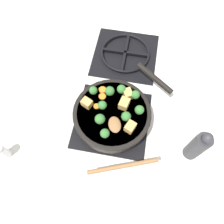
# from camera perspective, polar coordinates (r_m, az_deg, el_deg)

# --- Properties ---
(ground_plane) EXTENTS (2.40, 2.40, 0.00)m
(ground_plane) POSITION_cam_1_polar(r_m,az_deg,el_deg) (0.94, 0.00, -2.14)
(ground_plane) COLOR silver
(front_burner_grate) EXTENTS (0.31, 0.31, 0.03)m
(front_burner_grate) POSITION_cam_1_polar(r_m,az_deg,el_deg) (0.93, 0.00, -1.85)
(front_burner_grate) COLOR black
(front_burner_grate) RESTS_ON ground_plane
(rear_burner_grate) EXTENTS (0.31, 0.31, 0.03)m
(rear_burner_grate) POSITION_cam_1_polar(r_m,az_deg,el_deg) (1.12, 3.45, 15.00)
(rear_burner_grate) COLOR black
(rear_burner_grate) RESTS_ON ground_plane
(skillet_pan) EXTENTS (0.39, 0.43, 0.06)m
(skillet_pan) POSITION_cam_1_polar(r_m,az_deg,el_deg) (0.89, 0.14, -0.56)
(skillet_pan) COLOR black
(skillet_pan) RESTS_ON front_burner_grate
(wooden_spoon) EXTENTS (0.24, 0.24, 0.02)m
(wooden_spoon) POSITION_cam_1_polar(r_m,az_deg,el_deg) (0.80, 1.93, -9.39)
(wooden_spoon) COLOR olive
(wooden_spoon) RESTS_ON skillet_pan
(tofu_cube_center_large) EXTENTS (0.05, 0.05, 0.03)m
(tofu_cube_center_large) POSITION_cam_1_polar(r_m,az_deg,el_deg) (0.87, -6.58, 2.36)
(tofu_cube_center_large) COLOR tan
(tofu_cube_center_large) RESTS_ON skillet_pan
(tofu_cube_near_handle) EXTENTS (0.05, 0.05, 0.03)m
(tofu_cube_near_handle) POSITION_cam_1_polar(r_m,az_deg,el_deg) (0.82, 4.79, -3.92)
(tofu_cube_near_handle) COLOR tan
(tofu_cube_near_handle) RESTS_ON skillet_pan
(tofu_cube_east_chunk) EXTENTS (0.04, 0.05, 0.04)m
(tofu_cube_east_chunk) POSITION_cam_1_polar(r_m,az_deg,el_deg) (0.86, 3.21, 2.19)
(tofu_cube_east_chunk) COLOR tan
(tofu_cube_east_chunk) RESTS_ON skillet_pan
(tofu_cube_west_chunk) EXTENTS (0.05, 0.05, 0.03)m
(tofu_cube_west_chunk) POSITION_cam_1_polar(r_m,az_deg,el_deg) (0.89, 4.13, 4.74)
(tofu_cube_west_chunk) COLOR tan
(tofu_cube_west_chunk) RESTS_ON skillet_pan
(broccoli_floret_near_spoon) EXTENTS (0.04, 0.04, 0.05)m
(broccoli_floret_near_spoon) POSITION_cam_1_polar(r_m,az_deg,el_deg) (0.88, -0.59, 5.47)
(broccoli_floret_near_spoon) COLOR #709956
(broccoli_floret_near_spoon) RESTS_ON skillet_pan
(broccoli_floret_center_top) EXTENTS (0.04, 0.04, 0.04)m
(broccoli_floret_center_top) POSITION_cam_1_polar(r_m,az_deg,el_deg) (0.85, 7.18, 0.53)
(broccoli_floret_center_top) COLOR #709956
(broccoli_floret_center_top) RESTS_ON skillet_pan
(broccoli_floret_east_rim) EXTENTS (0.04, 0.04, 0.05)m
(broccoli_floret_east_rim) POSITION_cam_1_polar(r_m,az_deg,el_deg) (0.82, -3.17, -1.86)
(broccoli_floret_east_rim) COLOR #709956
(broccoli_floret_east_rim) RESTS_ON skillet_pan
(broccoli_floret_west_rim) EXTENTS (0.03, 0.03, 0.04)m
(broccoli_floret_west_rim) POSITION_cam_1_polar(r_m,az_deg,el_deg) (0.85, -2.54, 1.78)
(broccoli_floret_west_rim) COLOR #709956
(broccoli_floret_west_rim) RESTS_ON skillet_pan
(broccoli_floret_north_edge) EXTENTS (0.04, 0.04, 0.04)m
(broccoli_floret_north_edge) POSITION_cam_1_polar(r_m,az_deg,el_deg) (0.89, 2.49, 5.96)
(broccoli_floret_north_edge) COLOR #709956
(broccoli_floret_north_edge) RESTS_ON skillet_pan
(broccoli_floret_south_cluster) EXTENTS (0.04, 0.04, 0.04)m
(broccoli_floret_south_cluster) POSITION_cam_1_polar(r_m,az_deg,el_deg) (0.80, -1.88, -5.61)
(broccoli_floret_south_cluster) COLOR #709956
(broccoli_floret_south_cluster) RESTS_ON skillet_pan
(broccoli_floret_mid_floret) EXTENTS (0.03, 0.03, 0.04)m
(broccoli_floret_mid_floret) POSITION_cam_1_polar(r_m,az_deg,el_deg) (0.89, -4.90, 5.60)
(broccoli_floret_mid_floret) COLOR #709956
(broccoli_floret_mid_floret) RESTS_ON skillet_pan
(broccoli_floret_small_inner) EXTENTS (0.04, 0.04, 0.04)m
(broccoli_floret_small_inner) POSITION_cam_1_polar(r_m,az_deg,el_deg) (0.88, 6.13, 4.49)
(broccoli_floret_small_inner) COLOR #709956
(broccoli_floret_small_inner) RESTS_ON skillet_pan
(broccoli_floret_tall_stem) EXTENTS (0.04, 0.04, 0.04)m
(broccoli_floret_tall_stem) POSITION_cam_1_polar(r_m,az_deg,el_deg) (0.83, 3.71, -1.16)
(broccoli_floret_tall_stem) COLOR #709956
(broccoli_floret_tall_stem) RESTS_ON skillet_pan
(carrot_slice_orange_thin) EXTENTS (0.03, 0.03, 0.01)m
(carrot_slice_orange_thin) POSITION_cam_1_polar(r_m,az_deg,el_deg) (0.89, -2.54, 4.08)
(carrot_slice_orange_thin) COLOR orange
(carrot_slice_orange_thin) RESTS_ON skillet_pan
(carrot_slice_near_center) EXTENTS (0.02, 0.02, 0.01)m
(carrot_slice_near_center) POSITION_cam_1_polar(r_m,az_deg,el_deg) (0.87, -4.06, 1.52)
(carrot_slice_near_center) COLOR orange
(carrot_slice_near_center) RESTS_ON skillet_pan
(carrot_slice_edge_slice) EXTENTS (0.03, 0.03, 0.01)m
(carrot_slice_edge_slice) POSITION_cam_1_polar(r_m,az_deg,el_deg) (0.91, -2.52, 5.81)
(carrot_slice_edge_slice) COLOR orange
(carrot_slice_edge_slice) RESTS_ON skillet_pan
(pepper_mill) EXTENTS (0.06, 0.06, 0.20)m
(pepper_mill) POSITION_cam_1_polar(r_m,az_deg,el_deg) (0.86, 21.48, -8.29)
(pepper_mill) COLOR #333338
(pepper_mill) RESTS_ON ground_plane
(salt_shaker) EXTENTS (0.04, 0.04, 0.09)m
(salt_shaker) POSITION_cam_1_polar(r_m,az_deg,el_deg) (0.94, -26.60, -9.22)
(salt_shaker) COLOR white
(salt_shaker) RESTS_ON ground_plane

